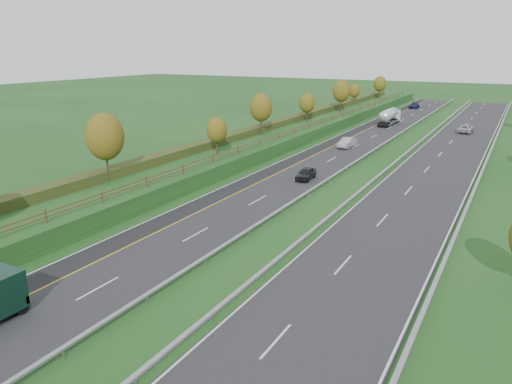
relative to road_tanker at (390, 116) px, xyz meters
The scene contains 17 objects.
ground 45.28m from the road_tanker, 79.86° to the right, with size 400.00×400.00×0.00m, color #194217.
near_carriageway 39.58m from the road_tanker, 90.05° to the right, with size 10.50×200.00×0.04m, color #242427.
far_carriageway 42.87m from the road_tanker, 67.39° to the right, with size 10.50×200.00×0.04m, color #242427.
hard_shoulder 39.76m from the road_tanker, 95.46° to the right, with size 3.00×200.00×0.04m, color black.
lane_markings 40.21m from the road_tanker, 80.88° to the right, with size 26.75×200.00×0.01m.
embankment_left 41.64m from the road_tanker, 108.24° to the right, with size 12.00×200.00×2.00m, color #194217.
hedge_left 42.31m from the road_tanker, 110.82° to the right, with size 2.20×180.00×1.10m, color #2A3917.
fence_left 40.86m from the road_tanker, 102.05° to the right, with size 0.12×189.06×1.20m.
median_barrier_near 39.96m from the road_tanker, 81.84° to the right, with size 0.32×200.00×0.71m.
median_barrier_far 41.00m from the road_tanker, 74.77° to the right, with size 0.32×200.00×0.71m.
outer_barrier_far 45.40m from the road_tanker, 60.61° to the right, with size 0.32×200.00×0.71m.
trees_left 44.97m from the road_tanker, 106.46° to the right, with size 6.64×164.30×7.66m.
road_tanker is the anchor object (origin of this frame).
car_dark_near 53.43m from the road_tanker, 87.47° to the right, with size 1.77×4.41×1.50m, color black.
car_silver_mid 30.11m from the road_tanker, 89.58° to the right, with size 1.75×5.02×1.66m, color #9D9CA1.
car_small_far 34.60m from the road_tanker, 92.35° to the left, with size 2.25×5.55×1.61m, color #131C3B.
car_oncoming 16.70m from the road_tanker, 13.39° to the right, with size 2.60×5.64×1.57m, color #B2B1B6.
Camera 1 is at (26.20, -11.90, 16.38)m, focal length 35.00 mm.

